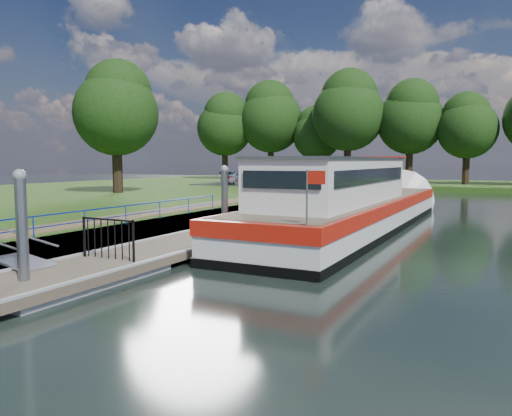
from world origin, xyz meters
The scene contains 16 objects.
ground centered at (0.00, 0.00, 0.00)m, with size 160.00×160.00×0.00m, color black.
riverbank centered at (-18.00, 15.00, 0.39)m, with size 32.00×90.00×0.78m, color #284914.
bank_edge centered at (-2.55, 15.00, 0.39)m, with size 1.10×90.00×0.78m, color #473D2D.
footpath centered at (-4.40, 8.00, 0.80)m, with size 1.60×40.00×0.05m, color brown.
carpark centered at (-11.00, 38.00, 0.81)m, with size 14.00×12.00×0.06m, color black.
blue_fence centered at (-2.75, 3.00, 1.31)m, with size 0.04×18.04×0.72m.
pontoon centered at (0.00, 13.00, 0.18)m, with size 2.50×30.00×0.56m.
mooring_piles centered at (0.00, 13.00, 1.28)m, with size 0.30×27.30×3.55m.
gangway centered at (-1.85, 0.50, 0.63)m, with size 2.58×1.00×0.92m.
gate_panel centered at (0.00, 2.20, 1.15)m, with size 1.85×0.05×1.15m.
barge centered at (3.60, 14.26, 1.09)m, with size 4.36×21.15×4.78m.
horizon_trees centered at (-1.61, 48.68, 7.95)m, with size 54.38×10.03×12.87m.
bank_tree_a centered at (-15.99, 20.08, 7.02)m, with size 6.12×6.12×9.72m.
car_a centered at (-7.10, 35.38, 1.51)m, with size 1.59×3.94×1.34m, color #999999.
car_b centered at (-9.99, 36.24, 1.50)m, with size 1.40×4.03×1.33m, color #999999.
car_c centered at (-13.90, 34.91, 1.45)m, with size 1.73×4.24×1.23m, color #999999.
Camera 1 is at (9.86, -8.06, 3.14)m, focal length 35.00 mm.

